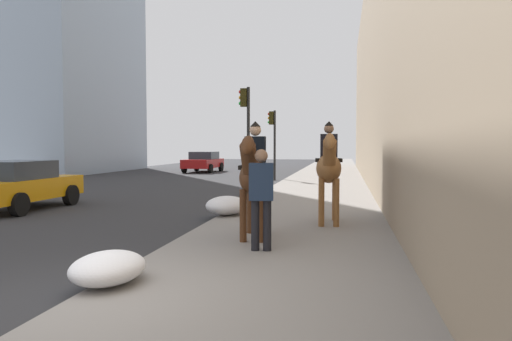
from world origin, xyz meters
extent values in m
cube|color=gray|center=(0.00, -2.05, 0.06)|extent=(120.00, 4.10, 0.12)
ellipsoid|color=#4C2B16|center=(3.90, -1.44, 1.28)|extent=(1.53, 0.64, 0.66)
cylinder|color=#4C2B16|center=(3.46, -1.62, 0.60)|extent=(0.13, 0.13, 0.96)
cylinder|color=#4C2B16|center=(3.44, -1.30, 0.60)|extent=(0.13, 0.13, 0.96)
cylinder|color=#4C2B16|center=(4.35, -1.57, 0.60)|extent=(0.13, 0.13, 0.96)
cylinder|color=#4C2B16|center=(4.34, -1.25, 0.60)|extent=(0.13, 0.13, 0.96)
cylinder|color=#4C2B16|center=(3.13, -1.48, 1.63)|extent=(0.65, 0.31, 0.68)
ellipsoid|color=#4C2B16|center=(2.92, -1.49, 1.88)|extent=(0.64, 0.25, 0.49)
cylinder|color=black|center=(4.61, -1.40, 1.18)|extent=(0.29, 0.11, 0.55)
cube|color=black|center=(3.95, -1.43, 1.46)|extent=(0.47, 0.62, 0.08)
cube|color=black|center=(3.95, -1.43, 1.78)|extent=(0.30, 0.39, 0.55)
sphere|color=#D8AD8C|center=(3.95, -1.43, 2.17)|extent=(0.22, 0.22, 0.22)
cone|color=black|center=(3.95, -1.43, 2.29)|extent=(0.21, 0.21, 0.10)
ellipsoid|color=brown|center=(5.86, -2.76, 1.37)|extent=(1.53, 0.64, 0.66)
cylinder|color=brown|center=(5.41, -2.94, 0.65)|extent=(0.13, 0.13, 1.05)
cylinder|color=brown|center=(5.40, -2.62, 0.65)|extent=(0.13, 0.13, 1.05)
cylinder|color=brown|center=(6.31, -2.90, 0.65)|extent=(0.13, 0.13, 1.05)
cylinder|color=brown|center=(6.30, -2.58, 0.65)|extent=(0.13, 0.13, 1.05)
cylinder|color=brown|center=(5.08, -2.80, 1.72)|extent=(0.65, 0.31, 0.68)
ellipsoid|color=brown|center=(4.88, -2.81, 1.97)|extent=(0.64, 0.25, 0.49)
cylinder|color=black|center=(6.57, -2.72, 1.27)|extent=(0.29, 0.11, 0.55)
cube|color=black|center=(5.91, -2.76, 1.55)|extent=(0.47, 0.62, 0.08)
cube|color=black|center=(5.91, -2.76, 1.86)|extent=(0.30, 0.39, 0.55)
sphere|color=#8C664C|center=(5.91, -2.76, 2.26)|extent=(0.22, 0.22, 0.22)
cone|color=black|center=(5.91, -2.76, 2.38)|extent=(0.21, 0.21, 0.10)
cylinder|color=black|center=(2.77, -1.65, 0.54)|extent=(0.14, 0.14, 0.85)
cylinder|color=black|center=(2.79, -1.85, 0.54)|extent=(0.14, 0.14, 0.85)
cube|color=#1E2D47|center=(2.78, -1.75, 1.28)|extent=(0.31, 0.43, 0.62)
sphere|color=#8C664C|center=(2.78, -1.75, 1.71)|extent=(0.22, 0.22, 0.22)
cube|color=orange|center=(7.46, 6.23, 0.62)|extent=(3.97, 1.75, 0.60)
cube|color=#262D38|center=(7.23, 6.23, 1.18)|extent=(2.04, 1.54, 0.52)
cylinder|color=black|center=(8.69, 7.10, 0.32)|extent=(0.64, 0.22, 0.64)
cylinder|color=black|center=(8.70, 5.36, 0.32)|extent=(0.64, 0.22, 0.64)
cylinder|color=black|center=(6.23, 5.36, 0.32)|extent=(0.64, 0.22, 0.64)
cube|color=maroon|center=(27.76, 6.75, 0.62)|extent=(4.20, 2.01, 0.60)
cube|color=#262D38|center=(28.01, 6.74, 1.18)|extent=(2.02, 1.72, 0.52)
cylinder|color=black|center=(26.45, 5.85, 0.32)|extent=(0.65, 0.24, 0.64)
cylinder|color=black|center=(26.51, 7.73, 0.32)|extent=(0.65, 0.24, 0.64)
cylinder|color=black|center=(29.02, 5.77, 0.32)|extent=(0.65, 0.24, 0.64)
cylinder|color=black|center=(29.08, 7.65, 0.32)|extent=(0.65, 0.24, 0.64)
cylinder|color=black|center=(13.16, 0.55, 2.06)|extent=(0.12, 0.12, 4.12)
cube|color=#2D280C|center=(13.16, 0.73, 3.72)|extent=(0.20, 0.24, 0.70)
sphere|color=red|center=(13.16, 0.86, 3.94)|extent=(0.14, 0.14, 0.14)
sphere|color=orange|center=(13.16, 0.86, 3.72)|extent=(0.14, 0.14, 0.14)
sphere|color=green|center=(13.16, 0.86, 3.50)|extent=(0.14, 0.14, 0.14)
cylinder|color=black|center=(20.47, 0.57, 1.88)|extent=(0.12, 0.12, 3.75)
cube|color=#2D280C|center=(20.47, 0.75, 3.35)|extent=(0.20, 0.24, 0.70)
sphere|color=red|center=(20.47, 0.88, 3.57)|extent=(0.14, 0.14, 0.14)
sphere|color=orange|center=(20.47, 0.88, 3.35)|extent=(0.14, 0.14, 0.14)
sphere|color=green|center=(20.47, 0.88, 3.13)|extent=(0.14, 0.14, 0.14)
ellipsoid|color=white|center=(0.53, -0.15, 0.32)|extent=(1.16, 0.89, 0.40)
ellipsoid|color=white|center=(6.81, -0.15, 0.35)|extent=(1.35, 1.04, 0.47)
camera|label=1|loc=(-5.09, -3.11, 1.88)|focal=33.78mm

